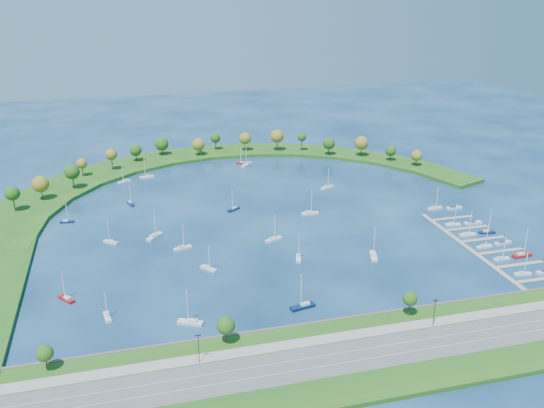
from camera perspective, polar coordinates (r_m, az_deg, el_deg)
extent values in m
plane|color=#072141|center=(296.36, -0.69, -1.15)|extent=(700.00, 700.00, 0.00)
cube|color=#1B4D14|center=(192.49, 8.71, -14.55)|extent=(420.00, 42.00, 1.60)
cube|color=#474442|center=(208.81, 6.37, -11.26)|extent=(420.00, 1.20, 1.80)
cube|color=#515154|center=(192.00, 8.73, -14.34)|extent=(420.00, 16.00, 0.12)
cube|color=gray|center=(200.27, 7.47, -12.61)|extent=(420.00, 5.00, 0.12)
cube|color=silver|center=(190.11, 9.03, -14.73)|extent=(420.00, 0.15, 0.02)
cube|color=silver|center=(193.81, 8.43, -13.92)|extent=(420.00, 0.15, 0.02)
cylinder|color=#382314|center=(194.37, -21.15, -14.35)|extent=(0.56, 0.56, 4.90)
sphere|color=#184812|center=(192.45, -21.29, -13.49)|extent=(5.20, 5.20, 5.20)
cylinder|color=#382314|center=(194.09, -4.48, -12.78)|extent=(0.56, 0.56, 5.25)
sphere|color=#184812|center=(191.99, -4.52, -11.83)|extent=(6.00, 6.00, 6.00)
cylinder|color=#382314|center=(212.95, 13.24, -9.94)|extent=(0.56, 0.56, 5.60)
sphere|color=#184812|center=(211.04, 13.33, -9.05)|extent=(5.20, 5.20, 5.20)
cylinder|color=black|center=(185.06, -7.17, -13.89)|extent=(0.24, 0.24, 10.00)
cylinder|color=black|center=(208.19, 15.55, -10.25)|extent=(0.24, 0.24, 10.00)
cube|color=#1B4D14|center=(327.48, -23.02, -0.51)|extent=(50.23, 54.30, 2.00)
cube|color=#1B4D14|center=(350.78, -20.12, 1.29)|extent=(54.07, 56.09, 2.00)
cube|color=#1B4D14|center=(370.74, -16.69, 2.74)|extent=(55.20, 54.07, 2.00)
cube|color=#1B4D14|center=(386.80, -12.87, 3.85)|extent=(53.65, 48.47, 2.00)
cube|color=#1B4D14|center=(398.54, -8.78, 4.65)|extent=(49.62, 39.75, 2.00)
cube|color=#1B4D14|center=(405.68, -4.52, 5.13)|extent=(44.32, 29.96, 2.00)
cube|color=#1B4D14|center=(408.05, -0.18, 5.29)|extent=(49.49, 38.05, 2.00)
cube|color=#1B4D14|center=(405.61, 4.16, 5.13)|extent=(51.13, 44.12, 2.00)
cube|color=#1B4D14|center=(398.41, 8.42, 4.66)|extent=(49.19, 47.96, 2.00)
cube|color=#1B4D14|center=(386.61, 12.51, 3.88)|extent=(43.90, 49.49, 2.00)
cube|color=#1B4D14|center=(370.50, 16.33, 2.76)|extent=(35.67, 48.74, 2.00)
cylinder|color=#382314|center=(322.59, -23.88, 0.02)|extent=(0.56, 0.56, 8.25)
sphere|color=#184812|center=(320.78, -24.02, 0.96)|extent=(7.51, 7.51, 7.51)
cylinder|color=#382314|center=(334.27, -21.55, 0.96)|extent=(0.56, 0.56, 7.00)
sphere|color=brown|center=(332.63, -21.67, 1.81)|extent=(8.80, 8.80, 8.80)
cylinder|color=#382314|center=(345.66, -18.83, 2.07)|extent=(0.56, 0.56, 8.23)
sphere|color=#184812|center=(343.93, -18.94, 2.98)|extent=(8.44, 8.44, 8.44)
cylinder|color=#382314|center=(366.49, -18.00, 3.09)|extent=(0.56, 0.56, 6.66)
sphere|color=brown|center=(365.18, -18.08, 3.78)|extent=(6.33, 6.33, 6.33)
cylinder|color=#382314|center=(373.27, -15.34, 3.84)|extent=(0.56, 0.56, 8.48)
sphere|color=brown|center=(371.70, -15.43, 4.68)|extent=(7.11, 7.11, 7.11)
cylinder|color=#382314|center=(388.57, -13.12, 4.51)|extent=(0.56, 0.56, 5.70)
sphere|color=#184812|center=(387.38, -13.17, 5.13)|extent=(7.78, 7.78, 7.78)
cylinder|color=#382314|center=(399.27, -10.68, 5.13)|extent=(0.56, 0.56, 5.57)
sphere|color=#184812|center=(398.06, -10.72, 5.76)|extent=(9.00, 9.00, 9.00)
cylinder|color=#382314|center=(394.39, -7.16, 5.15)|extent=(0.56, 0.56, 5.76)
sphere|color=brown|center=(393.19, -7.19, 5.78)|extent=(8.25, 8.25, 8.25)
cylinder|color=#382314|center=(406.14, -5.52, 5.77)|extent=(0.56, 0.56, 6.96)
sphere|color=#184812|center=(404.90, -5.54, 6.43)|extent=(6.72, 6.72, 6.72)
cylinder|color=#382314|center=(402.69, -2.64, 5.71)|extent=(0.56, 0.56, 6.93)
sphere|color=brown|center=(401.37, -2.65, 6.41)|extent=(8.14, 8.14, 8.14)
cylinder|color=#382314|center=(402.03, 0.49, 5.80)|extent=(0.56, 0.56, 8.27)
sphere|color=brown|center=(400.49, 0.50, 6.63)|extent=(9.16, 9.16, 9.16)
cylinder|color=#382314|center=(402.03, 2.92, 5.79)|extent=(0.56, 0.56, 8.48)
sphere|color=#184812|center=(400.64, 2.94, 6.54)|extent=(5.92, 5.92, 5.92)
cylinder|color=#382314|center=(393.86, 5.56, 5.23)|extent=(0.56, 0.56, 6.33)
sphere|color=#184812|center=(392.59, 5.58, 5.91)|extent=(8.12, 8.12, 8.12)
cylinder|color=#382314|center=(393.80, 8.68, 5.15)|extent=(0.56, 0.56, 7.15)
sphere|color=brown|center=(392.38, 8.73, 5.90)|extent=(9.05, 9.05, 9.05)
cylinder|color=#382314|center=(387.05, 11.48, 4.54)|extent=(0.56, 0.56, 5.27)
sphere|color=#184812|center=(385.94, 11.52, 5.11)|extent=(7.01, 7.01, 7.01)
cylinder|color=#382314|center=(379.76, 13.89, 4.02)|extent=(0.56, 0.56, 5.27)
sphere|color=brown|center=(378.64, 13.94, 4.60)|extent=(7.00, 7.00, 7.00)
cylinder|color=gray|center=(400.88, -7.00, 5.26)|extent=(2.20, 2.20, 3.64)
cylinder|color=gray|center=(400.35, -7.01, 5.53)|extent=(2.60, 2.60, 0.30)
cube|color=gray|center=(274.83, 18.61, -4.10)|extent=(2.20, 82.00, 0.40)
cube|color=gray|center=(258.34, 24.80, -6.67)|extent=(22.00, 2.00, 0.40)
cube|color=gray|center=(267.31, 23.06, -5.46)|extent=(22.00, 2.00, 0.40)
cylinder|color=#382314|center=(273.75, 24.89, -5.07)|extent=(0.36, 0.36, 1.60)
cube|color=gray|center=(276.62, 21.45, -4.32)|extent=(22.00, 2.00, 0.40)
cylinder|color=#382314|center=(282.85, 23.25, -3.97)|extent=(0.36, 0.36, 1.60)
cube|color=gray|center=(286.24, 19.94, -3.25)|extent=(22.00, 2.00, 0.40)
cylinder|color=#382314|center=(292.26, 21.72, -2.94)|extent=(0.36, 0.36, 1.60)
cube|color=gray|center=(296.13, 18.54, -2.25)|extent=(22.00, 2.00, 0.40)
cylinder|color=#382314|center=(301.96, 20.29, -1.97)|extent=(0.36, 0.36, 1.60)
cube|color=gray|center=(306.27, 17.23, -1.32)|extent=(22.00, 2.00, 0.40)
cylinder|color=#382314|center=(311.91, 18.95, -1.07)|extent=(0.36, 0.36, 1.60)
cube|color=silver|center=(263.20, -8.72, -4.28)|extent=(8.41, 4.54, 0.97)
cube|color=silver|center=(262.58, -8.89, -4.15)|extent=(3.18, 2.35, 0.68)
cylinder|color=silver|center=(260.96, -8.66, -3.07)|extent=(0.32, 0.32, 10.94)
cube|color=silver|center=(355.67, -14.21, 2.13)|extent=(8.04, 5.59, 0.95)
cube|color=silver|center=(355.76, -14.11, 2.28)|extent=(3.17, 2.64, 0.66)
cylinder|color=silver|center=(353.61, -14.39, 2.99)|extent=(0.32, 0.32, 10.67)
cube|color=silver|center=(361.09, -12.14, 2.60)|extent=(8.58, 2.71, 1.02)
cube|color=silver|center=(360.88, -12.01, 2.74)|extent=(3.03, 1.78, 0.71)
cylinder|color=silver|center=(359.16, -12.32, 3.53)|extent=(0.32, 0.32, 11.46)
cube|color=silver|center=(256.59, 9.88, -5.03)|extent=(5.36, 9.63, 1.11)
cube|color=silver|center=(255.35, 9.92, -4.93)|extent=(2.74, 3.65, 0.78)
cylinder|color=silver|center=(254.36, 9.96, -3.58)|extent=(0.32, 0.32, 12.53)
cube|color=silver|center=(377.18, -2.47, 3.87)|extent=(8.57, 8.78, 1.15)
cube|color=silver|center=(377.67, -2.39, 4.05)|extent=(3.68, 3.72, 0.81)
cylinder|color=silver|center=(374.52, -2.54, 4.87)|extent=(0.32, 0.32, 12.94)
cube|color=silver|center=(276.76, -11.37, -3.13)|extent=(8.53, 9.23, 1.18)
cube|color=silver|center=(275.65, -11.51, -3.01)|extent=(3.71, 3.86, 0.83)
cylinder|color=silver|center=(274.49, -11.38, -1.69)|extent=(0.32, 0.32, 13.28)
cube|color=maroon|center=(380.42, -2.98, 3.99)|extent=(7.21, 6.17, 0.90)
cube|color=silver|center=(379.89, -2.88, 4.09)|extent=(2.97, 2.74, 0.63)
cylinder|color=silver|center=(379.09, -3.08, 4.79)|extent=(0.32, 0.32, 10.08)
cube|color=#0A1A3F|center=(319.59, -13.62, 0.01)|extent=(4.07, 7.72, 0.89)
cube|color=silver|center=(320.00, -13.67, 0.18)|extent=(2.12, 2.90, 0.62)
cylinder|color=silver|center=(317.19, -13.67, 0.90)|extent=(0.32, 0.32, 10.03)
cube|color=silver|center=(275.78, -15.46, -3.62)|extent=(7.04, 6.43, 0.90)
cube|color=silver|center=(275.01, -15.36, -3.51)|extent=(2.94, 2.81, 0.63)
cylinder|color=silver|center=(273.97, -15.67, -2.56)|extent=(0.32, 0.32, 10.08)
cube|color=silver|center=(298.45, 3.73, -0.92)|extent=(8.82, 2.61, 1.05)
cube|color=silver|center=(297.87, 3.57, -0.78)|extent=(3.10, 1.77, 0.74)
cylinder|color=silver|center=(296.30, 3.88, 0.25)|extent=(0.32, 0.32, 11.86)
cube|color=silver|center=(209.17, -7.97, -11.40)|extent=(9.22, 6.26, 1.08)
cube|color=silver|center=(208.41, -7.75, -11.22)|extent=(3.62, 2.99, 0.76)
cylinder|color=silver|center=(205.92, -8.26, -9.81)|extent=(0.32, 0.32, 12.20)
cube|color=#0A1A3F|center=(303.72, -3.79, -0.53)|extent=(7.51, 6.23, 0.92)
cube|color=silver|center=(303.95, -3.69, -0.35)|extent=(3.07, 2.79, 0.65)
cylinder|color=silver|center=(301.27, -3.89, 0.43)|extent=(0.32, 0.32, 10.39)
cube|color=#0A1A3F|center=(305.02, -19.38, -1.66)|extent=(6.96, 2.55, 0.82)
cube|color=silver|center=(304.89, -19.52, -1.55)|extent=(2.50, 1.56, 0.57)
cylinder|color=silver|center=(303.12, -19.39, -0.78)|extent=(0.32, 0.32, 9.19)
cube|color=silver|center=(218.48, -15.78, -10.56)|extent=(2.99, 7.34, 0.86)
cube|color=silver|center=(218.72, -15.83, -10.31)|extent=(1.74, 2.67, 0.60)
cylinder|color=silver|center=(215.35, -15.90, -9.45)|extent=(0.32, 0.32, 9.63)
cube|color=silver|center=(243.91, -6.22, -6.30)|extent=(6.56, 7.38, 0.93)
cube|color=silver|center=(244.02, -6.36, -6.09)|extent=(2.89, 3.06, 0.65)
cylinder|color=silver|center=(240.97, -6.16, -5.14)|extent=(0.32, 0.32, 10.45)
cube|color=silver|center=(251.48, 2.62, -5.31)|extent=(4.39, 7.76, 0.90)
cube|color=silver|center=(251.81, 2.63, -5.08)|extent=(2.23, 2.95, 0.63)
cylinder|color=silver|center=(248.54, 2.64, -4.23)|extent=(0.32, 0.32, 10.11)
cube|color=#0A1A3F|center=(216.42, 3.00, -9.98)|extent=(9.81, 4.36, 1.14)
cube|color=silver|center=(216.32, 3.23, -9.71)|extent=(3.60, 2.44, 0.80)
cylinder|color=silver|center=(212.59, 2.86, -8.42)|extent=(0.32, 0.32, 12.80)
cube|color=silver|center=(336.50, 5.41, 1.62)|extent=(8.42, 5.51, 0.99)
cube|color=silver|center=(335.68, 5.32, 1.72)|extent=(3.28, 2.66, 0.69)
cylinder|color=silver|center=(334.99, 5.53, 2.61)|extent=(0.32, 0.32, 11.09)
cube|color=maroon|center=(234.06, -19.44, -8.74)|extent=(6.62, 7.73, 0.96)
cube|color=silver|center=(233.06, -19.35, -8.63)|extent=(2.94, 3.18, 0.67)
cylinder|color=silver|center=(231.80, -19.70, -7.42)|extent=(0.32, 0.32, 10.80)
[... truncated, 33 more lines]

